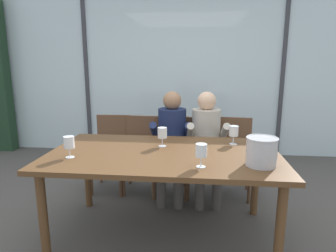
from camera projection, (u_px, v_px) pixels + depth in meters
ground at (173, 188)px, 3.61m from camera, size 14.00×14.00×0.00m
window_glass_panel at (181, 76)px, 4.80m from camera, size 7.14×0.03×2.60m
window_mullion_left at (87, 76)px, 4.95m from camera, size 0.06×0.06×2.60m
window_mullion_right at (282, 77)px, 4.62m from camera, size 0.06×0.06×2.60m
hillside_vineyard at (189, 83)px, 8.60m from camera, size 13.14×2.40×1.89m
dining_table at (164, 160)px, 2.49m from camera, size 1.94×1.11×0.78m
chair_near_curtain at (112, 146)px, 3.57m from camera, size 0.46×0.46×0.89m
chair_left_of_center at (142, 147)px, 3.52m from camera, size 0.46×0.46×0.89m
chair_center at (171, 148)px, 3.47m from camera, size 0.47×0.47×0.89m
chair_right_of_center at (202, 149)px, 3.43m from camera, size 0.47×0.47×0.89m
chair_near_window_right at (233, 150)px, 3.41m from camera, size 0.49×0.49×0.89m
person_navy_polo at (172, 137)px, 3.30m from camera, size 0.47×0.62×1.21m
person_beige_jumper at (207, 138)px, 3.26m from camera, size 0.48×0.63×1.21m
ice_bucket_primary at (261, 151)px, 2.13m from camera, size 0.23×0.23×0.21m
wine_glass_by_left_taster at (162, 134)px, 2.62m from camera, size 0.08×0.08×0.17m
wine_glass_near_bucket at (69, 143)px, 2.31m from camera, size 0.08×0.08×0.17m
wine_glass_center_pour at (201, 151)px, 2.09m from camera, size 0.08×0.08×0.17m
wine_glass_by_right_taster at (234, 132)px, 2.69m from camera, size 0.08×0.08×0.17m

